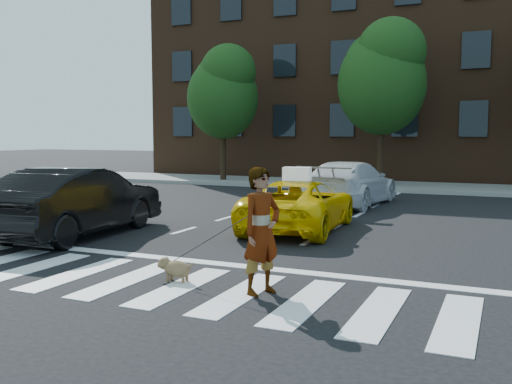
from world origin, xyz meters
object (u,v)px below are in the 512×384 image
tree_left (223,89)px  dog (174,268)px  woman (262,231)px  white_suv (350,183)px  tree_mid (383,73)px  black_sedan (78,202)px  taxi (300,205)px

tree_left → dog: size_ratio=9.91×
dog → woman: bearing=-4.2°
white_suv → dog: 10.60m
tree_mid → black_sedan: tree_mid is taller
taxi → woman: bearing=100.2°
taxi → woman: 5.66m
tree_mid → woman: size_ratio=3.83×
tree_left → taxi: size_ratio=1.48×
black_sedan → white_suv: (4.24, 8.02, -0.06)m
taxi → black_sedan: (-4.34, -2.84, 0.18)m
tree_mid → taxi: (0.37, -11.34, -4.24)m
white_suv → dog: bearing=93.4°
tree_left → white_suv: 10.59m
white_suv → woman: bearing=101.5°
tree_left → tree_mid: (7.50, -0.00, 0.41)m
taxi → dog: (-0.17, -5.41, -0.39)m
tree_mid → taxi: tree_mid is taller
tree_mid → woman: 17.37m
taxi → dog: taxi is taller
woman → tree_left: bearing=52.6°
black_sedan → woman: woman is taller
black_sedan → woman: (5.70, -2.65, 0.14)m
tree_left → dog: tree_left is taller
tree_mid → dog: size_ratio=10.82×
tree_left → black_sedan: size_ratio=1.36×
tree_mid → white_suv: tree_mid is taller
taxi → black_sedan: black_sedan is taller
black_sedan → woman: 6.29m
woman → dog: 1.69m
taxi → woman: (1.36, -5.49, 0.32)m
taxi → tree_mid: bearing=-91.9°
woman → taxi: bearing=37.8°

